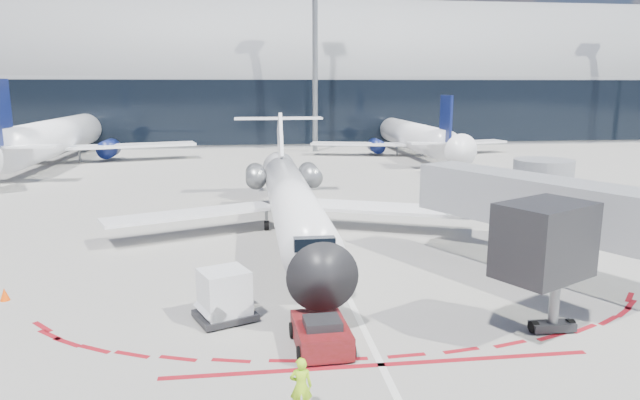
{
  "coord_description": "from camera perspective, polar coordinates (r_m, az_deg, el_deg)",
  "views": [
    {
      "loc": [
        -4.1,
        -27.98,
        8.83
      ],
      "look_at": [
        -0.38,
        1.0,
        2.9
      ],
      "focal_mm": 32.0,
      "sensor_mm": 36.0,
      "label": 1
    }
  ],
  "objects": [
    {
      "name": "apron_centerline",
      "position": [
        31.52,
        0.45,
        -4.79
      ],
      "size": [
        0.25,
        40.0,
        0.01
      ],
      "primitive_type": "cube",
      "color": "silver",
      "rests_on": "ground"
    },
    {
      "name": "regional_jet",
      "position": [
        33.77,
        -2.93,
        0.25
      ],
      "size": [
        22.0,
        27.13,
        6.79
      ],
      "color": "white",
      "rests_on": "ground"
    },
    {
      "name": "light_mast_centre",
      "position": [
        76.61,
        -0.5,
        14.22
      ],
      "size": [
        0.7,
        0.7,
        25.0
      ],
      "primitive_type": "cylinder",
      "color": "slate",
      "rests_on": "ground"
    },
    {
      "name": "ground",
      "position": [
        29.63,
        0.98,
        -5.88
      ],
      "size": [
        260.0,
        260.0,
        0.0
      ],
      "primitive_type": "plane",
      "color": "gray",
      "rests_on": "ground"
    },
    {
      "name": "terminal_building",
      "position": [
        93.05,
        -4.88,
        11.24
      ],
      "size": [
        150.0,
        24.15,
        24.0
      ],
      "color": "gray",
      "rests_on": "ground"
    },
    {
      "name": "uld_container",
      "position": [
        22.21,
        -9.53,
        -9.4
      ],
      "size": [
        2.64,
        2.47,
        1.98
      ],
      "rotation": [
        0.0,
        0.0,
        0.4
      ],
      "color": "black",
      "rests_on": "ground"
    },
    {
      "name": "jet_bridge",
      "position": [
        29.16,
        21.32,
        -0.85
      ],
      "size": [
        10.03,
        15.2,
        4.9
      ],
      "color": "gray",
      "rests_on": "ground"
    },
    {
      "name": "pushback_tug",
      "position": [
        19.92,
        0.11,
        -13.23
      ],
      "size": [
        2.03,
        4.49,
        1.16
      ],
      "rotation": [
        0.0,
        0.0,
        0.05
      ],
      "color": "#530F0B",
      "rests_on": "ground"
    },
    {
      "name": "safety_cone_left",
      "position": [
        27.38,
        -29.01,
        -8.25
      ],
      "size": [
        0.39,
        0.39,
        0.54
      ],
      "primitive_type": "cone",
      "color": "#FA4805",
      "rests_on": "ground"
    },
    {
      "name": "bg_airliner_1",
      "position": [
        74.0,
        9.11,
        8.25
      ],
      "size": [
        29.99,
        31.75,
        9.7
      ],
      "primitive_type": null,
      "color": "white",
      "rests_on": "ground"
    },
    {
      "name": "ramp_worker",
      "position": [
        16.18,
        -1.91,
        -18.14
      ],
      "size": [
        0.64,
        0.45,
        1.68
      ],
      "primitive_type": "imported",
      "rotation": [
        0.0,
        0.0,
        3.07
      ],
      "color": "#AAEF19",
      "rests_on": "ground"
    },
    {
      "name": "apron_stop_bar",
      "position": [
        19.14,
        6.14,
        -16.06
      ],
      "size": [
        14.0,
        0.25,
        0.01
      ],
      "primitive_type": "cube",
      "color": "maroon",
      "rests_on": "ground"
    },
    {
      "name": "bg_airliner_0",
      "position": [
        72.97,
        -24.77,
        8.09
      ],
      "size": [
        36.15,
        38.28,
        11.7
      ],
      "primitive_type": null,
      "color": "white",
      "rests_on": "ground"
    }
  ]
}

